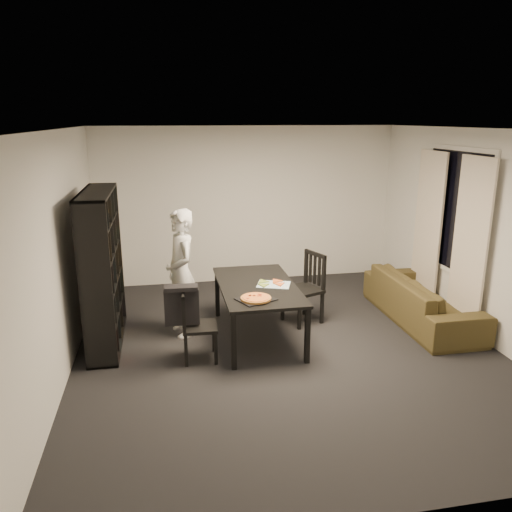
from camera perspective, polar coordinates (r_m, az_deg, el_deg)
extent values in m
cube|color=black|center=(6.23, 3.45, -10.40)|extent=(5.00, 5.50, 0.01)
cube|color=white|center=(5.60, 3.89, 14.27)|extent=(5.00, 5.50, 0.01)
cube|color=white|center=(8.41, -1.00, 5.81)|extent=(5.00, 0.01, 2.60)
cube|color=white|center=(3.34, 15.61, -10.25)|extent=(5.00, 0.01, 2.60)
cube|color=white|center=(5.71, -21.44, 0.04)|extent=(0.01, 5.50, 2.60)
cube|color=white|center=(6.83, 24.44, 2.13)|extent=(0.01, 5.50, 2.60)
cube|color=black|center=(7.27, 21.85, 4.76)|extent=(0.02, 1.40, 1.60)
cube|color=white|center=(7.27, 21.81, 4.76)|extent=(0.03, 1.52, 1.72)
cube|color=beige|center=(6.87, 23.24, 1.05)|extent=(0.03, 0.70, 2.25)
cube|color=beige|center=(7.73, 19.02, 2.96)|extent=(0.03, 0.70, 2.25)
cube|color=black|center=(6.32, -17.13, -1.44)|extent=(0.35, 1.50, 1.90)
cube|color=black|center=(6.25, 0.17, -3.46)|extent=(0.94, 1.69, 0.04)
cube|color=black|center=(5.59, -2.57, -9.76)|extent=(0.06, 0.06, 0.67)
cube|color=black|center=(5.76, 5.89, -9.05)|extent=(0.06, 0.06, 0.67)
cube|color=black|center=(7.05, -4.45, -4.30)|extent=(0.06, 0.06, 0.67)
cube|color=black|center=(7.19, 2.27, -3.88)|extent=(0.06, 0.06, 0.67)
cube|color=black|center=(5.82, -6.44, -8.04)|extent=(0.41, 0.41, 0.04)
cube|color=black|center=(5.74, -8.28, -6.03)|extent=(0.05, 0.39, 0.42)
cube|color=black|center=(5.67, -8.36, -4.23)|extent=(0.04, 0.37, 0.05)
cube|color=black|center=(5.77, -4.62, -10.54)|extent=(0.04, 0.04, 0.38)
cube|color=black|center=(6.07, -4.84, -9.16)|extent=(0.04, 0.04, 0.38)
cube|color=black|center=(5.76, -8.00, -10.69)|extent=(0.04, 0.04, 0.38)
cube|color=black|center=(6.06, -8.04, -9.30)|extent=(0.04, 0.04, 0.38)
cube|color=black|center=(6.82, 5.34, -3.90)|extent=(0.58, 0.58, 0.04)
cube|color=black|center=(6.86, 6.74, -1.53)|extent=(0.20, 0.43, 0.48)
cube|color=black|center=(6.80, 6.79, 0.22)|extent=(0.19, 0.41, 0.05)
cube|color=black|center=(6.94, 3.07, -5.61)|extent=(0.04, 0.04, 0.44)
cube|color=black|center=(6.66, 4.99, -6.60)|extent=(0.04, 0.04, 0.44)
cube|color=black|center=(7.16, 5.58, -5.00)|extent=(0.04, 0.04, 0.44)
cube|color=black|center=(6.88, 7.54, -5.93)|extent=(0.04, 0.04, 0.44)
cube|color=black|center=(5.73, -8.48, -5.82)|extent=(0.39, 0.09, 0.42)
cube|color=black|center=(5.65, -8.57, -3.62)|extent=(0.38, 0.18, 0.05)
imported|color=silver|center=(6.39, -8.54, -1.96)|extent=(0.53, 0.68, 1.64)
cube|color=black|center=(5.74, 0.00, -4.96)|extent=(0.50, 0.46, 0.01)
cylinder|color=#A76A30|center=(5.72, -0.01, -4.86)|extent=(0.35, 0.35, 0.02)
cylinder|color=orange|center=(5.71, -0.01, -4.72)|extent=(0.31, 0.31, 0.01)
cube|color=silver|center=(6.24, 2.03, -3.28)|extent=(0.48, 0.42, 0.01)
imported|color=#3D2F18|center=(7.26, 18.41, -4.71)|extent=(0.82, 2.10, 0.61)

